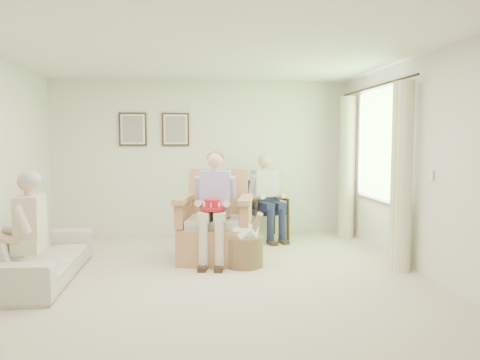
{
  "coord_description": "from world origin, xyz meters",
  "views": [
    {
      "loc": [
        -0.27,
        -5.19,
        1.59
      ],
      "look_at": [
        0.46,
        1.19,
        1.05
      ],
      "focal_mm": 35.0,
      "sensor_mm": 36.0,
      "label": 1
    }
  ],
  "objects_px": {
    "person_dark": "(266,191)",
    "red_hat": "(213,206)",
    "wicker_armchair": "(215,231)",
    "hatbox": "(244,244)",
    "sofa": "(40,254)",
    "wood_armchair": "(265,206)",
    "person_sofa": "(25,226)",
    "person_wicker": "(215,198)"
  },
  "relations": [
    {
      "from": "person_sofa",
      "to": "red_hat",
      "type": "xyz_separation_m",
      "value": [
        2.0,
        0.79,
        0.07
      ]
    },
    {
      "from": "person_sofa",
      "to": "red_hat",
      "type": "relative_size",
      "value": 4.16
    },
    {
      "from": "wood_armchair",
      "to": "hatbox",
      "type": "distance_m",
      "value": 1.83
    },
    {
      "from": "wicker_armchair",
      "to": "hatbox",
      "type": "xyz_separation_m",
      "value": [
        0.34,
        -0.38,
        -0.1
      ]
    },
    {
      "from": "person_wicker",
      "to": "person_dark",
      "type": "height_order",
      "value": "person_wicker"
    },
    {
      "from": "wicker_armchair",
      "to": "hatbox",
      "type": "bearing_deg",
      "value": -36.94
    },
    {
      "from": "person_dark",
      "to": "red_hat",
      "type": "bearing_deg",
      "value": -136.39
    },
    {
      "from": "wicker_armchair",
      "to": "wood_armchair",
      "type": "relative_size",
      "value": 1.28
    },
    {
      "from": "person_dark",
      "to": "person_sofa",
      "type": "height_order",
      "value": "person_dark"
    },
    {
      "from": "person_dark",
      "to": "red_hat",
      "type": "height_order",
      "value": "person_dark"
    },
    {
      "from": "person_wicker",
      "to": "person_sofa",
      "type": "bearing_deg",
      "value": -143.4
    },
    {
      "from": "person_wicker",
      "to": "red_hat",
      "type": "bearing_deg",
      "value": -93.27
    },
    {
      "from": "red_hat",
      "to": "person_dark",
      "type": "bearing_deg",
      "value": 58.46
    },
    {
      "from": "wicker_armchair",
      "to": "wood_armchair",
      "type": "xyz_separation_m",
      "value": [
        0.9,
        1.35,
        0.13
      ]
    },
    {
      "from": "person_dark",
      "to": "hatbox",
      "type": "distance_m",
      "value": 1.74
    },
    {
      "from": "person_wicker",
      "to": "wicker_armchair",
      "type": "bearing_deg",
      "value": 100.86
    },
    {
      "from": "wicker_armchair",
      "to": "hatbox",
      "type": "distance_m",
      "value": 0.52
    },
    {
      "from": "wood_armchair",
      "to": "person_sofa",
      "type": "relative_size",
      "value": 0.75
    },
    {
      "from": "person_wicker",
      "to": "red_hat",
      "type": "relative_size",
      "value": 4.75
    },
    {
      "from": "wicker_armchair",
      "to": "wood_armchair",
      "type": "distance_m",
      "value": 1.63
    },
    {
      "from": "wood_armchair",
      "to": "person_dark",
      "type": "height_order",
      "value": "person_dark"
    },
    {
      "from": "sofa",
      "to": "person_dark",
      "type": "xyz_separation_m",
      "value": [
        2.95,
        1.87,
        0.5
      ]
    },
    {
      "from": "wood_armchair",
      "to": "red_hat",
      "type": "bearing_deg",
      "value": -133.99
    },
    {
      "from": "person_wicker",
      "to": "sofa",
      "type": "bearing_deg",
      "value": -154.81
    },
    {
      "from": "red_hat",
      "to": "hatbox",
      "type": "height_order",
      "value": "red_hat"
    },
    {
      "from": "person_sofa",
      "to": "hatbox",
      "type": "distance_m",
      "value": 2.55
    },
    {
      "from": "person_sofa",
      "to": "hatbox",
      "type": "relative_size",
      "value": 1.72
    },
    {
      "from": "wood_armchair",
      "to": "hatbox",
      "type": "bearing_deg",
      "value": -122.64
    },
    {
      "from": "person_sofa",
      "to": "hatbox",
      "type": "bearing_deg",
      "value": 105.3
    },
    {
      "from": "wicker_armchair",
      "to": "person_sofa",
      "type": "distance_m",
      "value": 2.37
    },
    {
      "from": "red_hat",
      "to": "hatbox",
      "type": "bearing_deg",
      "value": -4.17
    },
    {
      "from": "sofa",
      "to": "hatbox",
      "type": "relative_size",
      "value": 2.75
    },
    {
      "from": "person_dark",
      "to": "person_wicker",
      "type": "bearing_deg",
      "value": -138.51
    },
    {
      "from": "person_dark",
      "to": "person_sofa",
      "type": "distance_m",
      "value": 3.76
    },
    {
      "from": "wicker_armchair",
      "to": "hatbox",
      "type": "height_order",
      "value": "wicker_armchair"
    },
    {
      "from": "hatbox",
      "to": "person_sofa",
      "type": "bearing_deg",
      "value": -162.29
    },
    {
      "from": "person_wicker",
      "to": "person_dark",
      "type": "relative_size",
      "value": 1.06
    },
    {
      "from": "wicker_armchair",
      "to": "person_wicker",
      "type": "distance_m",
      "value": 0.5
    },
    {
      "from": "sofa",
      "to": "person_wicker",
      "type": "relative_size",
      "value": 1.39
    },
    {
      "from": "sofa",
      "to": "person_sofa",
      "type": "bearing_deg",
      "value": 180.0
    },
    {
      "from": "person_wicker",
      "to": "hatbox",
      "type": "relative_size",
      "value": 1.97
    },
    {
      "from": "person_dark",
      "to": "red_hat",
      "type": "relative_size",
      "value": 4.49
    }
  ]
}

